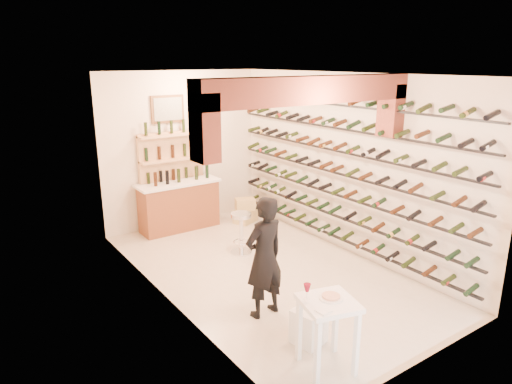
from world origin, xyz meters
TOP-DOWN VIEW (x-y plane):
  - ground at (0.00, 0.00)m, footprint 6.00×6.00m
  - room_shell at (0.00, -0.26)m, footprint 3.52×6.02m
  - wine_rack at (1.53, 0.00)m, footprint 0.32×5.70m
  - back_counter at (-0.30, 2.65)m, footprint 1.70×0.62m
  - back_shelving at (-0.30, 2.89)m, footprint 1.40×0.31m
  - tasting_table at (-0.93, -2.43)m, footprint 0.72×0.72m
  - white_stool at (-0.76, -1.95)m, footprint 0.43×0.43m
  - person at (-0.83, -1.09)m, footprint 0.66×0.46m
  - chrome_barstool at (0.06, 0.86)m, footprint 0.39×0.39m
  - crate_lower at (1.04, 2.20)m, footprint 0.57×0.49m
  - crate_upper at (1.04, 2.20)m, footprint 0.49×0.41m

SIDE VIEW (x-z plane):
  - ground at x=0.00m, z-range 0.00..0.00m
  - crate_lower at x=1.04m, z-range 0.00..0.29m
  - white_stool at x=-0.76m, z-range 0.00..0.45m
  - crate_upper at x=1.04m, z-range 0.29..0.53m
  - chrome_barstool at x=0.06m, z-range 0.06..0.82m
  - back_counter at x=-0.30m, z-range -0.11..1.18m
  - tasting_table at x=-0.93m, z-range 0.18..1.22m
  - person at x=-0.83m, z-range 0.00..1.70m
  - back_shelving at x=-0.30m, z-range -0.19..2.53m
  - wine_rack at x=1.53m, z-range 0.27..2.83m
  - room_shell at x=0.00m, z-range 0.65..3.86m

